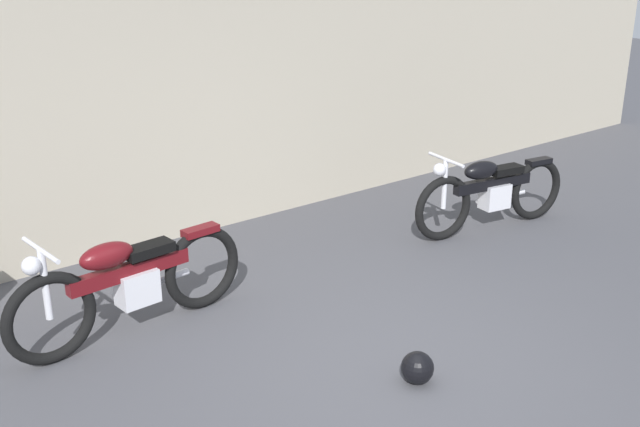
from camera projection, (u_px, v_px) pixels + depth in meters
ground_plane at (384, 377)px, 5.91m from camera, size 40.00×40.00×0.00m
building_wall at (152, 92)px, 8.07m from camera, size 18.00×0.30×3.29m
helmet at (417, 368)px, 5.80m from camera, size 0.25×0.25×0.25m
motorcycle_black at (490, 192)px, 8.70m from camera, size 2.10×0.61×0.95m
motorcycle_maroon at (129, 282)px, 6.40m from camera, size 2.21×0.62×0.99m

